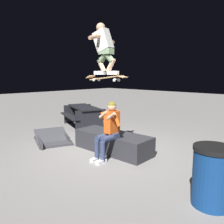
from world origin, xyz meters
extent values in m
plane|color=slate|center=(0.00, 0.00, 0.00)|extent=(40.00, 40.00, 0.00)
cube|color=#28282D|center=(-0.02, -0.04, 0.24)|extent=(2.06, 0.81, 0.47)
cube|color=#2D3856|center=(-0.29, 0.27, 0.53)|extent=(0.32, 0.20, 0.12)
cube|color=#D15119|center=(-0.29, 0.27, 0.84)|extent=(0.21, 0.35, 0.50)
sphere|color=tan|center=(-0.29, 0.27, 1.19)|extent=(0.20, 0.20, 0.20)
sphere|color=brown|center=(-0.29, 0.27, 1.21)|extent=(0.19, 0.19, 0.19)
cylinder|color=#D15119|center=(-0.50, 0.32, 0.92)|extent=(0.19, 0.09, 0.29)
cylinder|color=tan|center=(-0.42, 0.42, 1.02)|extent=(0.24, 0.08, 0.19)
cylinder|color=#D15119|center=(-0.10, 0.34, 0.92)|extent=(0.19, 0.09, 0.29)
cylinder|color=tan|center=(-0.18, 0.43, 1.02)|extent=(0.24, 0.08, 0.19)
cylinder|color=#2D3856|center=(-0.39, 0.47, 0.51)|extent=(0.15, 0.40, 0.14)
cylinder|color=#2D3856|center=(-0.40, 0.66, 0.26)|extent=(0.11, 0.11, 0.43)
cube|color=white|center=(-0.40, 0.71, 0.04)|extent=(0.11, 0.26, 0.08)
cylinder|color=#2D3856|center=(-0.21, 0.47, 0.51)|extent=(0.15, 0.40, 0.14)
cylinder|color=#2D3856|center=(-0.22, 0.67, 0.26)|extent=(0.11, 0.11, 0.43)
cube|color=white|center=(-0.22, 0.72, 0.04)|extent=(0.11, 0.26, 0.08)
cube|color=#AD8451|center=(-0.16, 0.32, 1.84)|extent=(0.82, 0.33, 0.11)
cube|color=#AD8451|center=(0.28, 0.40, 1.86)|extent=(0.15, 0.22, 0.07)
cube|color=#AD8451|center=(-0.61, 0.24, 1.86)|extent=(0.15, 0.22, 0.04)
cube|color=#99999E|center=(0.11, 0.37, 1.81)|extent=(0.09, 0.17, 0.04)
cylinder|color=white|center=(0.10, 0.46, 1.79)|extent=(0.06, 0.04, 0.05)
cylinder|color=white|center=(0.13, 0.28, 1.79)|extent=(0.06, 0.04, 0.05)
cube|color=#99999E|center=(-0.44, 0.27, 1.81)|extent=(0.09, 0.17, 0.04)
cylinder|color=white|center=(-0.45, 0.36, 1.79)|extent=(0.06, 0.04, 0.05)
cylinder|color=white|center=(-0.42, 0.19, 1.79)|extent=(0.06, 0.04, 0.05)
cube|color=white|center=(0.01, 0.35, 1.95)|extent=(0.27, 0.14, 0.08)
cube|color=white|center=(-0.34, 0.29, 1.95)|extent=(0.27, 0.14, 0.08)
cylinder|color=tan|center=(-0.04, 0.34, 2.11)|extent=(0.25, 0.14, 0.31)
cylinder|color=#55694C|center=(-0.11, 0.33, 2.31)|extent=(0.35, 0.19, 0.33)
cylinder|color=tan|center=(-0.29, 0.30, 2.11)|extent=(0.25, 0.14, 0.31)
cylinder|color=#55694C|center=(-0.22, 0.31, 2.31)|extent=(0.35, 0.19, 0.33)
cube|color=#55694C|center=(-0.16, 0.32, 2.41)|extent=(0.33, 0.25, 0.12)
cube|color=silver|center=(-0.08, 0.34, 2.65)|extent=(0.48, 0.29, 0.52)
sphere|color=tan|center=(-0.03, 0.35, 2.93)|extent=(0.20, 0.20, 0.20)
cylinder|color=tan|center=(-0.10, 0.56, 2.71)|extent=(0.16, 0.45, 0.19)
cylinder|color=tan|center=(-0.03, 0.12, 2.71)|extent=(0.16, 0.45, 0.19)
cube|color=#38383D|center=(1.80, 0.57, 0.03)|extent=(1.43, 1.25, 0.06)
cube|color=#38383D|center=(1.80, 0.57, 0.10)|extent=(1.39, 1.24, 0.38)
cube|color=#38383D|center=(1.80, 0.99, 0.09)|extent=(1.02, 0.42, 0.18)
cube|color=#38383D|center=(1.80, 0.15, 0.09)|extent=(1.02, 0.42, 0.18)
cube|color=black|center=(2.76, -1.35, 0.72)|extent=(1.84, 1.24, 0.06)
cube|color=black|center=(2.95, -0.84, 0.42)|extent=(1.68, 0.81, 0.04)
cube|color=black|center=(2.57, -1.87, 0.42)|extent=(1.68, 0.81, 0.04)
cube|color=black|center=(3.48, -1.62, 0.36)|extent=(0.43, 1.05, 0.72)
cube|color=black|center=(2.04, -1.09, 0.36)|extent=(0.43, 1.05, 0.72)
cylinder|color=navy|center=(-2.73, 0.68, 0.42)|extent=(0.56, 0.56, 0.84)
cylinder|color=black|center=(-2.73, 0.68, 0.87)|extent=(0.58, 0.58, 0.06)
camera|label=1|loc=(-3.85, 3.92, 1.90)|focal=36.52mm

